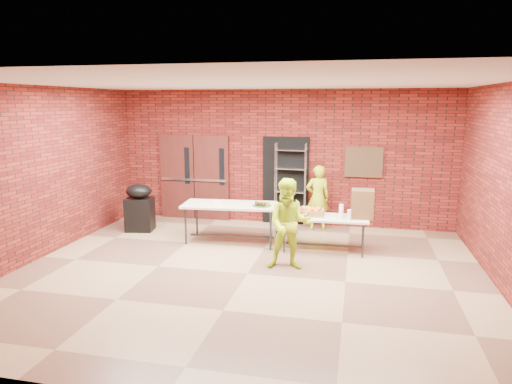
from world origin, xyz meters
TOP-DOWN VIEW (x-y plane):
  - room at (0.00, 0.00)m, footprint 8.08×7.08m
  - double_doors at (-2.20, 3.44)m, footprint 1.78×0.12m
  - dark_doorway at (0.10, 3.46)m, footprint 1.10×0.06m
  - bronze_plaque at (1.90, 3.45)m, footprint 0.85×0.04m
  - wire_rack at (0.24, 3.32)m, footprint 0.73×0.29m
  - table_left at (-0.75, 1.68)m, footprint 2.07×1.00m
  - table_right at (1.18, 1.55)m, footprint 1.70×0.75m
  - basket_bananas at (0.49, 1.53)m, footprint 0.45×0.35m
  - basket_oranges at (0.90, 1.61)m, footprint 0.50×0.39m
  - basket_apples at (0.63, 1.33)m, footprint 0.47×0.36m
  - muffin_tray at (-0.09, 1.63)m, footprint 0.38×0.38m
  - napkin_box at (-1.05, 1.66)m, footprint 0.18×0.12m
  - coffee_dispenser at (1.89, 1.62)m, footprint 0.42×0.38m
  - cup_stack_front at (1.50, 1.42)m, footprint 0.07×0.07m
  - cup_stack_mid at (1.65, 1.33)m, footprint 0.07×0.07m
  - cup_stack_back at (1.49, 1.57)m, footprint 0.09×0.09m
  - covered_grill at (-3.05, 2.10)m, footprint 0.67×0.59m
  - volunteer_woman at (0.90, 3.10)m, footprint 0.62×0.49m
  - volunteer_man at (0.65, 0.43)m, footprint 0.85×0.70m

SIDE VIEW (x-z plane):
  - covered_grill at x=-3.05m, z-range 0.00..1.08m
  - table_right at x=1.18m, z-range 0.29..0.98m
  - volunteer_woman at x=0.90m, z-range 0.00..1.50m
  - basket_bananas at x=0.49m, z-range 0.68..0.82m
  - table_left at x=-0.75m, z-range 0.34..1.17m
  - basket_apples at x=0.63m, z-range 0.68..0.83m
  - basket_oranges at x=0.90m, z-range 0.68..0.84m
  - cup_stack_mid at x=1.65m, z-range 0.69..0.91m
  - cup_stack_front at x=1.50m, z-range 0.69..0.91m
  - volunteer_man at x=0.65m, z-range 0.00..1.61m
  - cup_stack_back at x=1.49m, z-range 0.69..0.95m
  - napkin_box at x=-1.05m, z-range 0.82..0.88m
  - muffin_tray at x=-0.09m, z-range 0.82..0.92m
  - coffee_dispenser at x=1.89m, z-range 0.69..1.25m
  - wire_rack at x=0.24m, z-range 0.00..1.96m
  - dark_doorway at x=0.10m, z-range 0.00..2.10m
  - double_doors at x=-2.20m, z-range 0.00..2.10m
  - bronze_plaque at x=1.90m, z-range 1.20..1.90m
  - room at x=0.00m, z-range -0.04..3.24m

